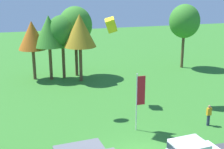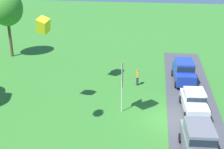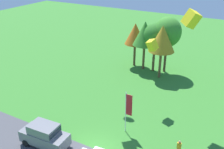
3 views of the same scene
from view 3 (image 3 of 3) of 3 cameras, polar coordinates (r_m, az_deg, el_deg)
car_suv_mid_row at (r=25.49m, az=-14.49°, el=-12.52°), size 4.70×2.26×2.28m
person_on_lawn at (r=24.60m, az=14.33°, el=-15.32°), size 0.36×0.24×1.71m
tree_lone_near at (r=40.61m, az=5.10°, el=8.79°), size 3.23×3.23×6.82m
tree_left_of_center at (r=39.18m, az=7.18°, el=8.83°), size 3.54×3.54×7.46m
tree_right_of_center at (r=38.90m, az=9.39°, el=8.26°), size 3.51×3.51×7.42m
tree_far_left at (r=38.64m, az=12.00°, el=8.99°), size 3.95×3.95×8.34m
tree_center_back at (r=36.60m, az=10.86°, el=7.65°), size 3.63×3.63×7.65m
flag_banner at (r=25.61m, az=3.49°, el=-7.18°), size 0.71×0.08×4.51m
kite_box_over_trees at (r=26.42m, az=16.88°, el=11.51°), size 1.97×1.67×2.01m
kite_box_low_drifter at (r=29.10m, az=8.76°, el=6.32°), size 1.34×1.24×1.53m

